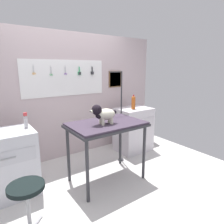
% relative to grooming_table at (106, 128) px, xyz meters
% --- Properties ---
extents(ground, '(4.40, 4.00, 0.04)m').
position_rel_grooming_table_xyz_m(ground, '(-0.11, -0.11, -0.83)').
color(ground, silver).
extents(rear_wall_panel, '(4.00, 0.11, 2.30)m').
position_rel_grooming_table_xyz_m(rear_wall_panel, '(-0.11, 1.17, 0.35)').
color(rear_wall_panel, '#BEAAAE').
rests_on(rear_wall_panel, ground).
extents(grooming_table, '(1.08, 0.71, 0.90)m').
position_rel_grooming_table_xyz_m(grooming_table, '(0.00, 0.00, 0.00)').
color(grooming_table, '#2D2D33').
rests_on(grooming_table, ground).
extents(grooming_arm, '(0.30, 0.11, 1.61)m').
position_rel_grooming_table_xyz_m(grooming_arm, '(0.55, 0.37, -0.06)').
color(grooming_arm, '#2D2D33').
rests_on(grooming_arm, ground).
extents(dog, '(0.39, 0.22, 0.28)m').
position_rel_grooming_table_xyz_m(dog, '(-0.08, -0.04, 0.24)').
color(dog, beige).
rests_on(dog, grooming_table).
extents(counter_left, '(0.80, 0.58, 0.87)m').
position_rel_grooming_table_xyz_m(counter_left, '(-1.31, 0.46, -0.38)').
color(counter_left, silver).
rests_on(counter_left, ground).
extents(cabinet_right, '(0.68, 0.54, 0.88)m').
position_rel_grooming_table_xyz_m(cabinet_right, '(1.06, 0.61, -0.37)').
color(cabinet_right, silver).
rests_on(cabinet_right, ground).
extents(stool, '(0.36, 0.36, 0.55)m').
position_rel_grooming_table_xyz_m(stool, '(-1.20, -0.38, -0.36)').
color(stool, '#9E9EA3').
rests_on(stool, ground).
extents(detangler_spray, '(0.05, 0.05, 0.21)m').
position_rel_grooming_table_xyz_m(detangler_spray, '(-0.98, 0.49, 0.15)').
color(detangler_spray, '#B3B1B7').
rests_on(detangler_spray, counter_left).
extents(soda_bottle, '(0.08, 0.08, 0.28)m').
position_rel_grooming_table_xyz_m(soda_bottle, '(1.01, 0.56, 0.20)').
color(soda_bottle, '#B4531C').
rests_on(soda_bottle, cabinet_right).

